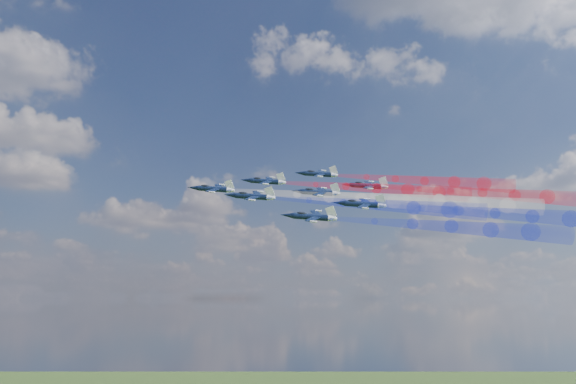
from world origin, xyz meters
TOP-DOWN VIEW (x-y plane):
  - jet_lead at (-12.86, 7.63)m, footprint 14.45×14.19m
  - trail_lead at (6.82, -8.99)m, footprint 34.87×30.73m
  - jet_inner_left at (-10.49, -5.72)m, footprint 14.45×14.19m
  - trail_inner_left at (9.19, -22.33)m, footprint 34.87×30.73m
  - jet_inner_right at (0.42, 7.30)m, footprint 14.45×14.19m
  - trail_inner_right at (20.10, -9.32)m, footprint 34.87×30.73m
  - jet_outer_left at (-5.95, -20.58)m, footprint 14.45×14.19m
  - trail_outer_left at (13.73, -37.20)m, footprint 34.87×30.73m
  - jet_center_third at (5.00, -7.43)m, footprint 14.45×14.19m
  - trail_center_third at (24.68, -24.05)m, footprint 34.87×30.73m
  - jet_outer_right at (15.68, 7.26)m, footprint 14.45×14.19m
  - trail_outer_right at (35.36, -9.36)m, footprint 34.87×30.73m
  - jet_rear_left at (6.34, -20.60)m, footprint 14.45×14.19m
  - trail_rear_left at (26.02, -37.22)m, footprint 34.87×30.73m
  - jet_rear_right at (19.12, -7.10)m, footprint 14.45×14.19m
  - trail_rear_right at (38.80, -23.72)m, footprint 34.87×30.73m

SIDE VIEW (x-z plane):
  - trail_outer_left at x=13.73m, z-range 122.78..131.21m
  - jet_outer_left at x=-5.95m, z-range 125.81..132.71m
  - trail_rear_left at x=26.02m, z-range 126.18..134.61m
  - trail_inner_left at x=9.19m, z-range 128.33..136.76m
  - jet_rear_left at x=6.34m, z-range 129.21..136.11m
  - trail_center_third at x=24.68m, z-range 130.32..138.74m
  - jet_inner_left at x=-10.49m, z-range 131.36..138.26m
  - trail_lead at x=6.82m, z-range 131.62..140.05m
  - jet_center_third at x=5.00m, z-range 133.35..140.24m
  - trail_rear_right at x=38.80m, z-range 133.23..141.66m
  - jet_lead at x=-12.86m, z-range 134.65..141.55m
  - trail_inner_right at x=20.10m, z-range 134.64..143.06m
  - jet_rear_right at x=19.12m, z-range 136.26..143.16m
  - jet_inner_right at x=0.42m, z-range 137.67..144.57m
  - trail_outer_right at x=35.36m, z-range 138.00..146.43m
  - jet_outer_right at x=15.68m, z-range 141.03..147.93m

